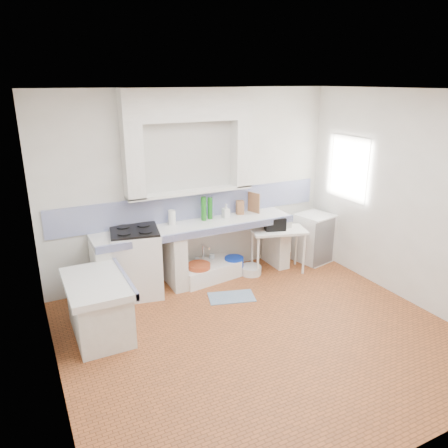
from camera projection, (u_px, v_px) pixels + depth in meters
name	position (u px, v px, depth m)	size (l,w,h in m)	color
floor	(261.00, 335.00, 5.14)	(4.50, 4.50, 0.00)	#9E5227
ceiling	(269.00, 90.00, 4.25)	(4.50, 4.50, 0.00)	white
wall_back	(194.00, 186.00, 6.39)	(4.50, 4.50, 0.00)	white
wall_front	(417.00, 305.00, 3.00)	(4.50, 4.50, 0.00)	white
wall_left	(45.00, 261.00, 3.74)	(4.50, 4.50, 0.00)	white
wall_right	(411.00, 200.00, 5.65)	(4.50, 4.50, 0.00)	white
alcove_mass	(189.00, 105.00, 5.87)	(1.90, 0.25, 0.45)	white
window_frame	(357.00, 168.00, 6.68)	(0.35, 0.86, 1.06)	#391F12
lace_valance	(353.00, 144.00, 6.50)	(0.01, 0.84, 0.24)	white
counter_slab	(196.00, 227.00, 6.26)	(3.00, 0.60, 0.08)	white
counter_lip	(204.00, 233.00, 6.03)	(3.00, 0.04, 0.10)	navy
counter_pier_left	(102.00, 273.00, 5.81)	(0.20, 0.55, 0.82)	white
counter_pier_mid	(175.00, 260.00, 6.26)	(0.20, 0.55, 0.82)	white
counter_pier_right	(276.00, 241.00, 7.00)	(0.20, 0.55, 0.82)	white
peninsula_top	(97.00, 283.00, 4.97)	(0.70, 1.10, 0.08)	white
peninsula_base	(99.00, 310.00, 5.08)	(0.60, 1.00, 0.62)	white
peninsula_lip	(125.00, 278.00, 5.11)	(0.04, 1.10, 0.10)	navy
backsplash	(195.00, 205.00, 6.47)	(4.27, 0.03, 0.40)	navy
stove	(136.00, 263.00, 6.00)	(0.66, 0.64, 0.93)	white
sink	(208.00, 272.00, 6.57)	(0.92, 0.50, 0.22)	white
side_table	(278.00, 250.00, 6.77)	(0.83, 0.46, 0.04)	white
fridge	(314.00, 238.00, 7.15)	(0.52, 0.52, 0.80)	white
bucket_red	(199.00, 274.00, 6.39)	(0.34, 0.34, 0.32)	#B14621
bucket_orange	(213.00, 271.00, 6.57)	(0.27, 0.27, 0.25)	red
bucket_blue	(234.00, 266.00, 6.71)	(0.30, 0.30, 0.28)	#0B30B7
basin_white	(251.00, 270.00, 6.74)	(0.33, 0.33, 0.13)	white
water_bottle_a	(197.00, 267.00, 6.64)	(0.08, 0.08, 0.30)	silver
water_bottle_b	(212.00, 264.00, 6.74)	(0.09, 0.09, 0.32)	silver
black_bag	(275.00, 224.00, 6.61)	(0.31, 0.18, 0.20)	black
green_bottle_a	(204.00, 209.00, 6.38)	(0.08, 0.08, 0.36)	#1C6D1A
green_bottle_b	(210.00, 208.00, 6.45)	(0.07, 0.07, 0.33)	#1C6D1A
knife_block	(240.00, 208.00, 6.69)	(0.11, 0.09, 0.22)	#99673D
cutting_board	(254.00, 203.00, 6.78)	(0.02, 0.23, 0.32)	#99673D
paper_towel	(172.00, 217.00, 6.21)	(0.11, 0.11, 0.21)	white
soap_bottle	(226.00, 211.00, 6.52)	(0.10, 0.10, 0.22)	white
rug	(231.00, 297.00, 6.02)	(0.64, 0.36, 0.01)	#2D5A84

